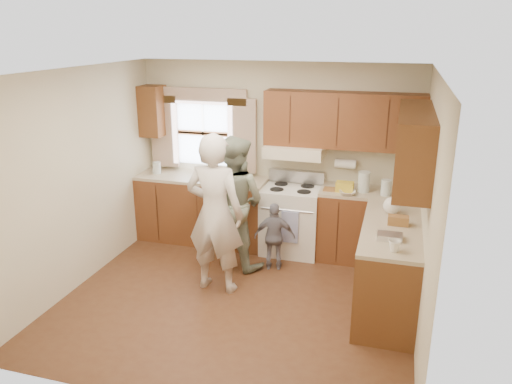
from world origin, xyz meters
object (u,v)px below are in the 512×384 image
(stove, at_px, (292,219))
(child, at_px, (275,237))
(woman_right, at_px, (235,202))
(woman_left, at_px, (215,214))

(stove, distance_m, child, 0.59)
(child, bearing_deg, woman_right, -11.90)
(woman_right, xyz_separation_m, child, (0.52, 0.00, -0.41))
(woman_left, xyz_separation_m, woman_right, (0.01, 0.67, -0.08))
(woman_right, bearing_deg, woman_left, 106.05)
(woman_left, relative_size, child, 2.13)
(woman_left, distance_m, woman_right, 0.67)
(stove, bearing_deg, woman_right, -136.03)
(stove, height_order, child, stove)
(woman_right, height_order, child, woman_right)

